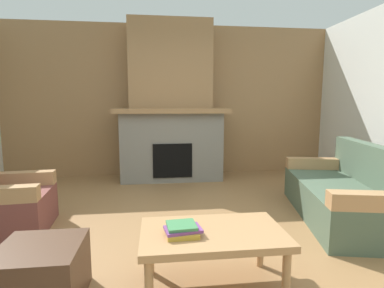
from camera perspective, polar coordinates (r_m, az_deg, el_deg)
name	(u,v)px	position (r m, az deg, el deg)	size (l,w,h in m)	color
ground	(187,248)	(2.88, -1.03, -19.23)	(9.00, 9.00, 0.00)	olive
wall_back_wood_panel	(170,101)	(5.56, -4.27, 8.17)	(6.00, 0.12, 2.70)	#997047
fireplace	(171,112)	(5.19, -4.05, 6.14)	(1.90, 0.82, 2.70)	gray
couch	(345,194)	(3.85, 27.25, -8.55)	(1.21, 1.94, 0.85)	#4C604C
armchair	(4,204)	(3.65, -32.35, -9.62)	(0.82, 0.82, 0.85)	brown
coffee_table	(213,238)	(2.19, 3.97, -17.48)	(1.00, 0.60, 0.43)	tan
ottoman	(41,275)	(2.33, -26.93, -21.47)	(0.52, 0.52, 0.40)	#4C3323
book_stack_near_edge	(182,230)	(2.09, -1.88, -16.06)	(0.26, 0.22, 0.07)	gold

